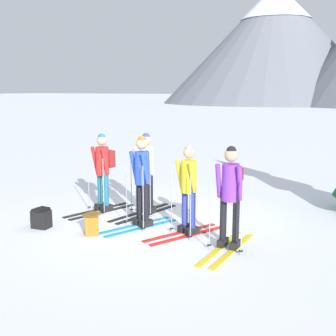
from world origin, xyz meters
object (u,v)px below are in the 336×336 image
(backpack_on_snow_beside, at_px, (41,218))
(backpack_on_snow_front, at_px, (92,224))
(skier_in_red, at_px, (103,168))
(skier_in_white, at_px, (146,170))
(skier_in_yellow, at_px, (188,187))
(skier_in_purple, at_px, (231,192))
(skier_in_blue, at_px, (142,177))

(backpack_on_snow_beside, bearing_deg, backpack_on_snow_front, 9.81)
(backpack_on_snow_front, bearing_deg, skier_in_red, 118.61)
(backpack_on_snow_front, bearing_deg, skier_in_white, 84.14)
(skier_in_red, distance_m, skier_in_yellow, 2.32)
(skier_in_yellow, bearing_deg, skier_in_purple, -19.04)
(skier_in_red, distance_m, backpack_on_snow_beside, 1.72)
(skier_in_white, relative_size, skier_in_purple, 1.02)
(skier_in_white, bearing_deg, backpack_on_snow_beside, -124.08)
(skier_in_blue, distance_m, skier_in_purple, 1.89)
(skier_in_yellow, bearing_deg, skier_in_red, 167.05)
(skier_in_white, xyz_separation_m, backpack_on_snow_front, (-0.17, -1.62, -0.73))
(skier_in_blue, xyz_separation_m, skier_in_yellow, (0.96, 0.02, -0.08))
(skier_in_yellow, height_order, backpack_on_snow_front, skier_in_yellow)
(skier_in_purple, bearing_deg, skier_in_yellow, 160.96)
(skier_in_red, xyz_separation_m, skier_in_purple, (3.16, -0.83, 0.02))
(skier_in_purple, relative_size, backpack_on_snow_beside, 4.64)
(skier_in_red, height_order, backpack_on_snow_beside, skier_in_red)
(skier_in_red, xyz_separation_m, skier_in_yellow, (2.26, -0.52, -0.06))
(skier_in_white, relative_size, backpack_on_snow_beside, 4.75)
(skier_in_yellow, distance_m, backpack_on_snow_beside, 2.85)
(skier_in_red, height_order, skier_in_purple, skier_in_purple)
(skier_in_white, relative_size, skier_in_blue, 1.04)
(skier_in_white, distance_m, skier_in_blue, 0.91)
(skier_in_blue, relative_size, backpack_on_snow_beside, 4.56)
(skier_in_red, bearing_deg, skier_in_white, 17.32)
(backpack_on_snow_front, relative_size, backpack_on_snow_beside, 1.05)
(skier_in_red, xyz_separation_m, backpack_on_snow_beside, (-0.32, -1.52, -0.74))
(skier_in_yellow, height_order, skier_in_purple, skier_in_purple)
(skier_in_red, distance_m, skier_in_white, 0.94)
(backpack_on_snow_beside, bearing_deg, skier_in_red, 78.07)
(skier_in_blue, height_order, backpack_on_snow_front, skier_in_blue)
(skier_in_blue, bearing_deg, skier_in_yellow, 0.99)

